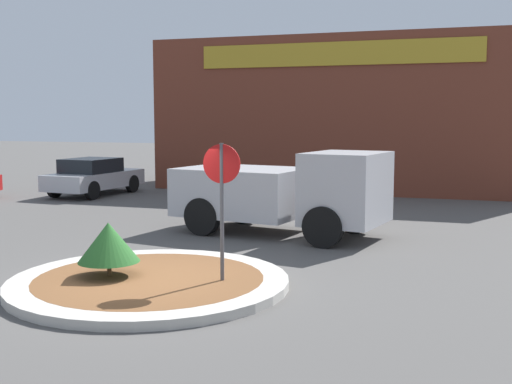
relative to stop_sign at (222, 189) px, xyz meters
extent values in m
plane|color=#514F4C|center=(-1.32, -0.24, -1.79)|extent=(120.00, 120.00, 0.00)
cylinder|color=#BCB7AD|center=(-1.32, -0.24, -1.71)|extent=(5.05, 5.05, 0.16)
cylinder|color=brown|center=(-1.32, -0.24, -1.71)|extent=(4.14, 4.14, 0.16)
cylinder|color=#4C4C51|center=(0.00, 0.00, -0.49)|extent=(0.07, 0.07, 2.60)
cylinder|color=#B71414|center=(0.00, 0.00, 0.44)|extent=(0.69, 0.03, 0.69)
cylinder|color=brown|center=(-2.07, -0.36, -1.50)|extent=(0.08, 0.08, 0.26)
cone|color=#235623|center=(-2.07, -0.36, -1.00)|extent=(1.12, 1.12, 0.72)
cube|color=#B2B2B7|center=(1.28, 5.19, -0.48)|extent=(2.11, 2.50, 1.75)
cube|color=#B2B2B7|center=(-1.60, 5.71, -0.72)|extent=(3.62, 2.89, 1.26)
cube|color=black|center=(1.88, 5.08, -0.17)|extent=(0.39, 1.97, 0.61)
cylinder|color=black|center=(1.31, 6.28, -1.30)|extent=(1.02, 0.43, 0.99)
cylinder|color=black|center=(0.93, 4.16, -1.30)|extent=(1.02, 0.43, 0.99)
cylinder|color=black|center=(-2.00, 6.88, -1.30)|extent=(1.02, 0.43, 0.99)
cylinder|color=black|center=(-2.38, 4.76, -1.30)|extent=(1.02, 0.43, 0.99)
cube|color=brown|center=(-0.84, 17.49, 1.36)|extent=(15.68, 6.00, 6.31)
cube|color=#B28E23|center=(-0.84, 14.46, 3.70)|extent=(10.98, 0.08, 0.90)
cube|color=#B7B7BC|center=(-9.86, 11.59, -1.19)|extent=(2.23, 4.41, 0.61)
cube|color=black|center=(-9.87, 11.37, -0.61)|extent=(1.83, 2.18, 0.54)
cylinder|color=black|center=(-10.62, 12.98, -1.44)|extent=(0.26, 0.72, 0.71)
cylinder|color=black|center=(-8.88, 12.84, -1.44)|extent=(0.26, 0.72, 0.71)
cylinder|color=black|center=(-10.83, 10.34, -1.44)|extent=(0.26, 0.72, 0.71)
cylinder|color=black|center=(-9.10, 10.20, -1.44)|extent=(0.26, 0.72, 0.71)
camera|label=1|loc=(4.02, -10.42, 1.24)|focal=45.00mm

